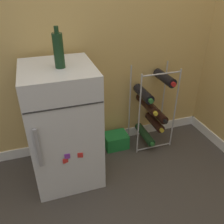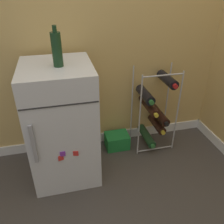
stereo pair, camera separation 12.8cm
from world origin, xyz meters
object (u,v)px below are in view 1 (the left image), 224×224
object	(u,v)px
soda_box	(116,140)
fridge_top_bottle	(59,50)
wine_rack	(152,108)
mini_fridge	(63,125)

from	to	relation	value
soda_box	fridge_top_bottle	size ratio (longest dim) A/B	0.84
wine_rack	fridge_top_bottle	world-z (taller)	fridge_top_bottle
mini_fridge	fridge_top_bottle	xyz separation A→B (m)	(0.02, -0.03, 0.55)
mini_fridge	fridge_top_bottle	bearing A→B (deg)	-49.30
mini_fridge	fridge_top_bottle	size ratio (longest dim) A/B	3.58
mini_fridge	wine_rack	distance (m)	0.81
mini_fridge	soda_box	world-z (taller)	mini_fridge
wine_rack	soda_box	world-z (taller)	wine_rack
mini_fridge	wine_rack	bearing A→B (deg)	10.50
mini_fridge	wine_rack	world-z (taller)	mini_fridge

